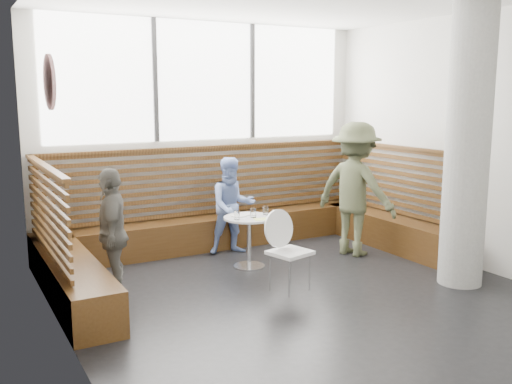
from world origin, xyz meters
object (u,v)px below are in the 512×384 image
child_back (232,206)px  cafe_chair (287,244)px  concrete_column (467,147)px  adult_man (356,189)px  cafe_table (249,231)px  child_left (112,233)px

child_back → cafe_chair: bearing=-83.7°
concrete_column → adult_man: concrete_column is taller
cafe_table → adult_man: bearing=-6.1°
cafe_chair → child_left: child_left is taller
concrete_column → adult_man: (-0.30, 1.58, -0.69)m
concrete_column → cafe_chair: bearing=156.8°
concrete_column → child_back: 3.15m
cafe_table → cafe_chair: 0.94m
adult_man → child_left: adult_man is taller
cafe_table → child_back: child_back is taller
cafe_table → child_back: 0.72m
child_left → adult_man: bearing=108.5°
cafe_table → child_left: (-1.80, -0.24, 0.24)m
concrete_column → child_left: bearing=157.6°
cafe_table → adult_man: size_ratio=0.36×
cafe_chair → adult_man: 1.81m
cafe_chair → child_back: bearing=71.2°
concrete_column → child_left: size_ratio=2.25×
adult_man → child_back: bearing=39.5°
child_back → concrete_column: bearing=-43.3°
concrete_column → adult_man: bearing=100.8°
cafe_chair → child_back: 1.64m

